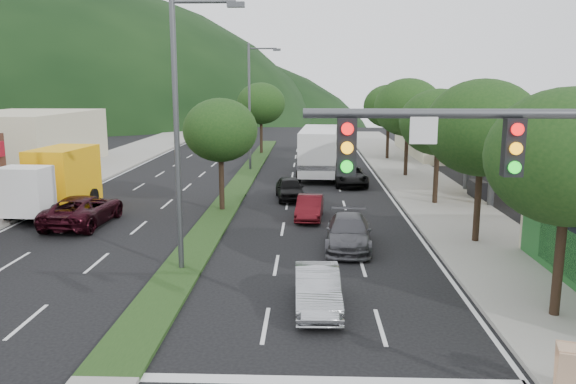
{
  "coord_description": "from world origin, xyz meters",
  "views": [
    {
      "loc": [
        4.7,
        -11.87,
        6.81
      ],
      "look_at": [
        3.86,
        11.23,
        2.39
      ],
      "focal_mm": 35.0,
      "sensor_mm": 36.0,
      "label": 1
    }
  ],
  "objects_px": {
    "traffic_signal": "(541,204)",
    "streetlight_mid": "(252,101)",
    "tree_med_far": "(261,103)",
    "car_queue_a": "(290,188)",
    "tree_r_b": "(482,128)",
    "tree_med_near": "(220,130)",
    "car_queue_d": "(350,176)",
    "motorhome": "(319,151)",
    "sedan_silver": "(317,289)",
    "suv_maroon": "(83,210)",
    "car_queue_e": "(316,165)",
    "tree_r_e": "(389,106)",
    "streetlight_near": "(182,120)",
    "car_queue_f": "(342,148)",
    "a_frame_sign": "(572,366)",
    "tree_r_a": "(569,157)",
    "tree_r_d": "(408,107)",
    "car_queue_c": "(310,207)",
    "box_truck": "(57,182)",
    "tree_r_c": "(439,122)",
    "car_queue_b": "(349,232)"
  },
  "relations": [
    {
      "from": "traffic_signal",
      "to": "streetlight_mid",
      "type": "distance_m",
      "value": 35.66
    },
    {
      "from": "tree_med_far",
      "to": "car_queue_a",
      "type": "distance_m",
      "value": 23.32
    },
    {
      "from": "tree_r_b",
      "to": "tree_med_near",
      "type": "height_order",
      "value": "tree_r_b"
    },
    {
      "from": "tree_med_far",
      "to": "car_queue_d",
      "type": "bearing_deg",
      "value": -66.78
    },
    {
      "from": "traffic_signal",
      "to": "motorhome",
      "type": "xyz_separation_m",
      "value": [
        -3.52,
        32.05,
        -2.75
      ]
    },
    {
      "from": "sedan_silver",
      "to": "car_queue_d",
      "type": "height_order",
      "value": "car_queue_d"
    },
    {
      "from": "traffic_signal",
      "to": "tree_med_far",
      "type": "height_order",
      "value": "tree_med_far"
    },
    {
      "from": "suv_maroon",
      "to": "car_queue_e",
      "type": "height_order",
      "value": "suv_maroon"
    },
    {
      "from": "tree_r_b",
      "to": "tree_med_near",
      "type": "bearing_deg",
      "value": 153.43
    },
    {
      "from": "tree_r_e",
      "to": "sedan_silver",
      "type": "height_order",
      "value": "tree_r_e"
    },
    {
      "from": "tree_r_b",
      "to": "suv_maroon",
      "type": "height_order",
      "value": "tree_r_b"
    },
    {
      "from": "tree_med_far",
      "to": "streetlight_near",
      "type": "height_order",
      "value": "streetlight_near"
    },
    {
      "from": "car_queue_f",
      "to": "a_frame_sign",
      "type": "relative_size",
      "value": 2.98
    },
    {
      "from": "car_queue_e",
      "to": "suv_maroon",
      "type": "bearing_deg",
      "value": -121.85
    },
    {
      "from": "traffic_signal",
      "to": "tree_r_a",
      "type": "distance_m",
      "value": 6.29
    },
    {
      "from": "streetlight_mid",
      "to": "tree_med_near",
      "type": "bearing_deg",
      "value": -90.78
    },
    {
      "from": "tree_r_a",
      "to": "car_queue_a",
      "type": "distance_m",
      "value": 19.74
    },
    {
      "from": "traffic_signal",
      "to": "car_queue_e",
      "type": "bearing_deg",
      "value": 96.49
    },
    {
      "from": "tree_r_d",
      "to": "car_queue_d",
      "type": "relative_size",
      "value": 1.52
    },
    {
      "from": "car_queue_a",
      "to": "tree_r_b",
      "type": "bearing_deg",
      "value": -55.46
    },
    {
      "from": "car_queue_c",
      "to": "car_queue_a",
      "type": "bearing_deg",
      "value": 107.4
    },
    {
      "from": "car_queue_a",
      "to": "suv_maroon",
      "type": "bearing_deg",
      "value": -153.55
    },
    {
      "from": "car_queue_a",
      "to": "motorhome",
      "type": "xyz_separation_m",
      "value": [
        1.91,
        9.14,
        1.23
      ]
    },
    {
      "from": "tree_r_a",
      "to": "motorhome",
      "type": "distance_m",
      "value": 27.45
    },
    {
      "from": "streetlight_mid",
      "to": "tree_r_b",
      "type": "bearing_deg",
      "value": -60.68
    },
    {
      "from": "tree_r_b",
      "to": "car_queue_a",
      "type": "bearing_deg",
      "value": 131.86
    },
    {
      "from": "streetlight_mid",
      "to": "suv_maroon",
      "type": "xyz_separation_m",
      "value": [
        -6.57,
        -18.29,
        -4.83
      ]
    },
    {
      "from": "tree_r_a",
      "to": "car_queue_d",
      "type": "distance_m",
      "value": 23.18
    },
    {
      "from": "car_queue_a",
      "to": "car_queue_e",
      "type": "height_order",
      "value": "car_queue_a"
    },
    {
      "from": "tree_med_far",
      "to": "box_truck",
      "type": "xyz_separation_m",
      "value": [
        -9.0,
        -26.25,
        -3.4
      ]
    },
    {
      "from": "tree_r_b",
      "to": "tree_r_c",
      "type": "height_order",
      "value": "tree_r_b"
    },
    {
      "from": "streetlight_near",
      "to": "tree_r_a",
      "type": "bearing_deg",
      "value": -18.73
    },
    {
      "from": "tree_med_near",
      "to": "streetlight_near",
      "type": "height_order",
      "value": "streetlight_near"
    },
    {
      "from": "tree_r_b",
      "to": "tree_r_c",
      "type": "bearing_deg",
      "value": 90.0
    },
    {
      "from": "box_truck",
      "to": "car_queue_b",
      "type": "bearing_deg",
      "value": 160.81
    },
    {
      "from": "tree_med_near",
      "to": "motorhome",
      "type": "relative_size",
      "value": 0.64
    },
    {
      "from": "tree_r_b",
      "to": "car_queue_a",
      "type": "xyz_separation_m",
      "value": [
        -8.4,
        9.37,
        -4.37
      ]
    },
    {
      "from": "car_queue_f",
      "to": "streetlight_near",
      "type": "bearing_deg",
      "value": -106.38
    },
    {
      "from": "tree_med_far",
      "to": "traffic_signal",
      "type": "bearing_deg",
      "value": -78.78
    },
    {
      "from": "tree_med_far",
      "to": "car_queue_f",
      "type": "distance_m",
      "value": 9.15
    },
    {
      "from": "tree_r_d",
      "to": "a_frame_sign",
      "type": "distance_m",
      "value": 30.68
    },
    {
      "from": "tree_r_a",
      "to": "car_queue_c",
      "type": "distance_m",
      "value": 14.93
    },
    {
      "from": "tree_med_near",
      "to": "tree_med_far",
      "type": "relative_size",
      "value": 0.87
    },
    {
      "from": "tree_med_far",
      "to": "car_queue_a",
      "type": "relative_size",
      "value": 1.77
    },
    {
      "from": "tree_r_a",
      "to": "car_queue_b",
      "type": "distance_m",
      "value": 10.01
    },
    {
      "from": "tree_med_near",
      "to": "streetlight_mid",
      "type": "relative_size",
      "value": 0.6
    },
    {
      "from": "suv_maroon",
      "to": "motorhome",
      "type": "relative_size",
      "value": 0.57
    },
    {
      "from": "suv_maroon",
      "to": "car_queue_f",
      "type": "relative_size",
      "value": 1.28
    },
    {
      "from": "streetlight_mid",
      "to": "car_queue_f",
      "type": "xyz_separation_m",
      "value": [
        7.82,
        11.09,
        -4.97
      ]
    },
    {
      "from": "tree_r_b",
      "to": "streetlight_mid",
      "type": "bearing_deg",
      "value": 119.32
    }
  ]
}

